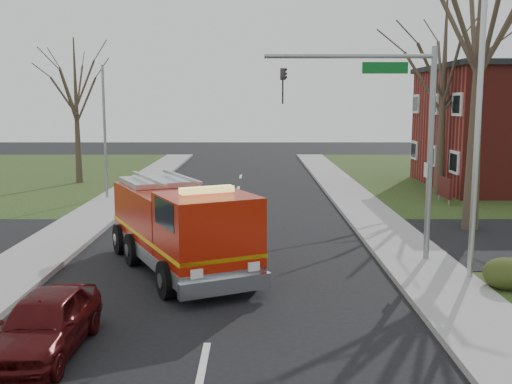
{
  "coord_description": "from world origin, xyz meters",
  "views": [
    {
      "loc": [
        1.03,
        -17.15,
        5.11
      ],
      "look_at": [
        1.05,
        3.53,
        2.0
      ],
      "focal_mm": 42.0,
      "sensor_mm": 36.0,
      "label": 1
    }
  ],
  "objects": [
    {
      "name": "fire_engine",
      "position": [
        -1.24,
        0.62,
        1.31
      ],
      "size": [
        5.28,
        7.5,
        2.88
      ],
      "rotation": [
        0.0,
        0.0,
        0.45
      ],
      "color": "#A81707",
      "rests_on": "ground"
    },
    {
      "name": "bare_tree_left",
      "position": [
        -10.0,
        20.0,
        5.56
      ],
      "size": [
        4.5,
        4.5,
        9.0
      ],
      "color": "#382D21",
      "rests_on": "ground"
    },
    {
      "name": "traffic_signal_mast",
      "position": [
        5.21,
        1.5,
        4.71
      ],
      "size": [
        5.29,
        0.18,
        6.8
      ],
      "color": "gray",
      "rests_on": "ground"
    },
    {
      "name": "streetlight_pole",
      "position": [
        7.14,
        -0.5,
        4.55
      ],
      "size": [
        1.48,
        0.16,
        8.4
      ],
      "color": "#B7BABF",
      "rests_on": "ground"
    },
    {
      "name": "ground",
      "position": [
        0.0,
        0.0,
        0.0
      ],
      "size": [
        120.0,
        120.0,
        0.0
      ],
      "primitive_type": "plane",
      "color": "black",
      "rests_on": "ground"
    },
    {
      "name": "utility_pole_far",
      "position": [
        -6.8,
        14.0,
        3.5
      ],
      "size": [
        0.14,
        0.14,
        7.0
      ],
      "primitive_type": "cylinder",
      "color": "gray",
      "rests_on": "ground"
    },
    {
      "name": "health_center_sign",
      "position": [
        10.5,
        12.5,
        0.88
      ],
      "size": [
        0.12,
        2.0,
        1.4
      ],
      "color": "#481110",
      "rests_on": "ground"
    },
    {
      "name": "bare_tree_far",
      "position": [
        11.0,
        15.0,
        6.49
      ],
      "size": [
        5.25,
        5.25,
        10.5
      ],
      "color": "#382D21",
      "rests_on": "ground"
    },
    {
      "name": "parked_car_maroon",
      "position": [
        -3.27,
        -5.48,
        0.64
      ],
      "size": [
        1.65,
        3.84,
        1.29
      ],
      "primitive_type": "imported",
      "rotation": [
        0.0,
        0.0,
        -0.03
      ],
      "color": "#440A0C",
      "rests_on": "ground"
    },
    {
      "name": "sidewalk_left",
      "position": [
        -6.2,
        0.0,
        0.07
      ],
      "size": [
        2.4,
        80.0,
        0.15
      ],
      "primitive_type": "cube",
      "color": "#959690",
      "rests_on": "ground"
    },
    {
      "name": "sidewalk_right",
      "position": [
        6.2,
        0.0,
        0.07
      ],
      "size": [
        2.4,
        80.0,
        0.15
      ],
      "primitive_type": "cube",
      "color": "#959690",
      "rests_on": "ground"
    },
    {
      "name": "bare_tree_near",
      "position": [
        9.5,
        6.0,
        7.41
      ],
      "size": [
        6.0,
        6.0,
        12.0
      ],
      "color": "#382D21",
      "rests_on": "ground"
    }
  ]
}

